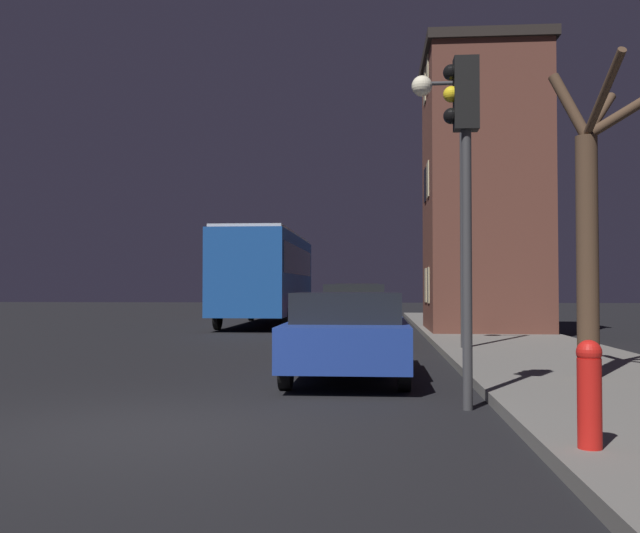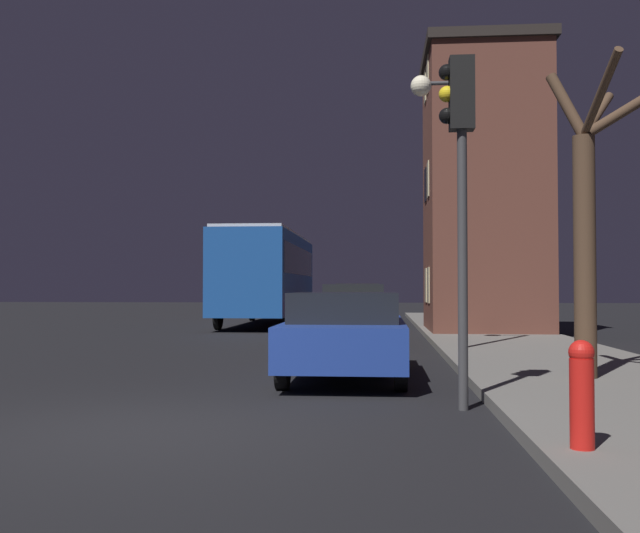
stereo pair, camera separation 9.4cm
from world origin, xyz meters
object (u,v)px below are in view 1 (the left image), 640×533
bare_tree (591,221)px  bus (267,271)px  car_near_lane (348,333)px  fire_hydrant (589,391)px  car_mid_lane (355,313)px  traffic_light (464,156)px  streetlamp (444,151)px  car_far_lane (357,304)px

bare_tree → bus: (-7.52, 16.95, -0.35)m
car_near_lane → fire_hydrant: (2.23, -5.58, -0.12)m
car_mid_lane → traffic_light: bearing=-80.9°
traffic_light → fire_hydrant: traffic_light is taller
bare_tree → traffic_light: bearing=-135.4°
bus → car_mid_lane: bearing=-67.0°
bus → traffic_light: bearing=-74.2°
streetlamp → bare_tree: size_ratio=1.31×
fire_hydrant → car_far_lane: bearing=96.6°
car_near_lane → car_mid_lane: car_mid_lane is taller
car_far_lane → car_mid_lane: bearing=-88.9°
car_far_lane → traffic_light: bearing=-84.5°
car_far_lane → bare_tree: bearing=-76.7°
bus → car_near_lane: bus is taller
streetlamp → car_near_lane: size_ratio=1.38×
bare_tree → car_far_lane: (-3.93, 16.68, -1.64)m
car_near_lane → fire_hydrant: 6.01m
car_mid_lane → car_far_lane: car_far_lane is taller
car_far_lane → fire_hydrant: bearing=-83.4°
streetlamp → traffic_light: bearing=-93.5°
streetlamp → bare_tree: 5.75m
streetlamp → bare_tree: bearing=-71.7°
streetlamp → car_far_lane: bearing=101.0°
bare_tree → fire_hydrant: (-1.43, -4.77, -1.86)m
streetlamp → traffic_light: size_ratio=1.41×
fire_hydrant → car_near_lane: bearing=111.8°
car_mid_lane → streetlamp: bearing=-55.5°
streetlamp → car_far_lane: (-2.24, 11.58, -3.69)m
traffic_light → bus: size_ratio=0.42×
bus → car_mid_lane: size_ratio=2.46×
bus → car_mid_lane: 9.68m
streetlamp → car_near_lane: bearing=-114.7°
bare_tree → car_far_lane: size_ratio=1.09×
car_near_lane → car_mid_lane: bearing=90.8°
bare_tree → fire_hydrant: bare_tree is taller
bus → fire_hydrant: bus is taller
streetlamp → car_mid_lane: size_ratio=1.46×
traffic_light → car_mid_lane: (-1.64, 10.22, -2.30)m
car_mid_lane → fire_hydrant: bearing=-79.7°
streetlamp → bare_tree: (1.69, -5.10, -2.05)m
bare_tree → car_mid_lane: bearing=114.9°
traffic_light → car_far_lane: (-1.80, 18.78, -2.26)m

